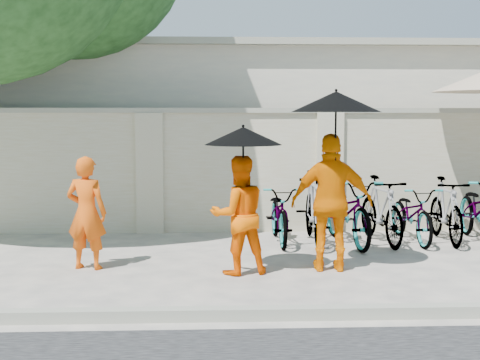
{
  "coord_description": "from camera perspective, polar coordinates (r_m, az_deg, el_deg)",
  "views": [
    {
      "loc": [
        0.01,
        -8.02,
        2.01
      ],
      "look_at": [
        0.4,
        0.92,
        1.1
      ],
      "focal_mm": 50.0,
      "sensor_mm": 36.0,
      "label": 1
    }
  ],
  "objects": [
    {
      "name": "ground",
      "position": [
        8.26,
        -2.54,
        -8.28
      ],
      "size": [
        80.0,
        80.0,
        0.0
      ],
      "primitive_type": "plane",
      "color": "beige"
    },
    {
      "name": "compound_wall",
      "position": [
        11.31,
        2.51,
        0.68
      ],
      "size": [
        20.0,
        0.3,
        2.0
      ],
      "primitive_type": "cube",
      "color": "beige",
      "rests_on": "ground"
    },
    {
      "name": "parasol_right",
      "position": [
        8.36,
        8.2,
        6.62
      ],
      "size": [
        1.12,
        1.12,
        1.28
      ],
      "color": "black",
      "rests_on": "ground"
    },
    {
      "name": "bike_0",
      "position": [
        10.31,
        3.42,
        -2.91
      ],
      "size": [
        0.62,
        1.72,
        0.9
      ],
      "primitive_type": "imported",
      "rotation": [
        0.0,
        0.0,
        0.01
      ],
      "color": "#959595",
      "rests_on": "ground"
    },
    {
      "name": "bike_2",
      "position": [
        10.31,
        9.21,
        -2.65
      ],
      "size": [
        0.93,
        2.01,
        1.02
      ],
      "primitive_type": "imported",
      "rotation": [
        0.0,
        0.0,
        0.14
      ],
      "color": "#959595",
      "rests_on": "ground"
    },
    {
      "name": "building_behind",
      "position": [
        15.15,
        5.03,
        4.24
      ],
      "size": [
        14.0,
        6.0,
        3.2
      ],
      "primitive_type": "cube",
      "color": "beige",
      "rests_on": "ground"
    },
    {
      "name": "bike_6",
      "position": [
        10.95,
        19.77,
        -2.45
      ],
      "size": [
        0.83,
        1.96,
        1.0
      ],
      "primitive_type": "imported",
      "rotation": [
        0.0,
        0.0,
        -0.09
      ],
      "color": "#959595",
      "rests_on": "ground"
    },
    {
      "name": "monk_center",
      "position": [
        8.29,
        -0.1,
        -3.0
      ],
      "size": [
        0.83,
        0.71,
        1.48
      ],
      "primitive_type": "imported",
      "rotation": [
        0.0,
        0.0,
        3.38
      ],
      "color": "#FF6000",
      "rests_on": "ground"
    },
    {
      "name": "monk_right",
      "position": [
        8.51,
        7.84,
        -1.92
      ],
      "size": [
        1.05,
        0.5,
        1.75
      ],
      "primitive_type": "imported",
      "rotation": [
        0.0,
        0.0,
        3.06
      ],
      "color": "orange",
      "rests_on": "ground"
    },
    {
      "name": "parasol_center",
      "position": [
        8.12,
        0.27,
        3.78
      ],
      "size": [
        0.95,
        0.95,
        0.99
      ],
      "color": "black",
      "rests_on": "ground"
    },
    {
      "name": "bike_4",
      "position": [
        10.7,
        14.47,
        -2.82
      ],
      "size": [
        0.69,
        1.7,
        0.88
      ],
      "primitive_type": "imported",
      "rotation": [
        0.0,
        0.0,
        0.06
      ],
      "color": "#959595",
      "rests_on": "ground"
    },
    {
      "name": "bike_1",
      "position": [
        10.3,
        6.3,
        -2.35
      ],
      "size": [
        0.58,
        1.86,
        1.11
      ],
      "primitive_type": "imported",
      "rotation": [
        0.0,
        0.0,
        -0.03
      ],
      "color": "#959595",
      "rests_on": "ground"
    },
    {
      "name": "monk_left",
      "position": [
        8.77,
        -12.96,
        -2.75
      ],
      "size": [
        0.6,
        0.47,
        1.46
      ],
      "primitive_type": "imported",
      "rotation": [
        0.0,
        0.0,
        2.9
      ],
      "color": "#F0550C",
      "rests_on": "ground"
    },
    {
      "name": "bike_5",
      "position": [
        10.81,
        17.16,
        -2.48
      ],
      "size": [
        0.56,
        1.69,
        1.0
      ],
      "primitive_type": "imported",
      "rotation": [
        0.0,
        0.0,
        -0.05
      ],
      "color": "#959595",
      "rests_on": "ground"
    },
    {
      "name": "kerb",
      "position": [
        6.61,
        -2.55,
        -11.36
      ],
      "size": [
        40.0,
        0.16,
        0.12
      ],
      "primitive_type": "cube",
      "color": "gray",
      "rests_on": "ground"
    },
    {
      "name": "bike_3",
      "position": [
        10.45,
        11.94,
        -2.54
      ],
      "size": [
        0.68,
        1.76,
        1.03
      ],
      "primitive_type": "imported",
      "rotation": [
        0.0,
        0.0,
        0.12
      ],
      "color": "#959595",
      "rests_on": "ground"
    }
  ]
}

